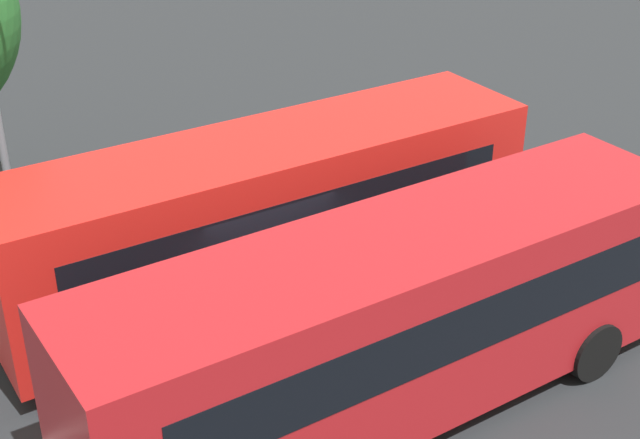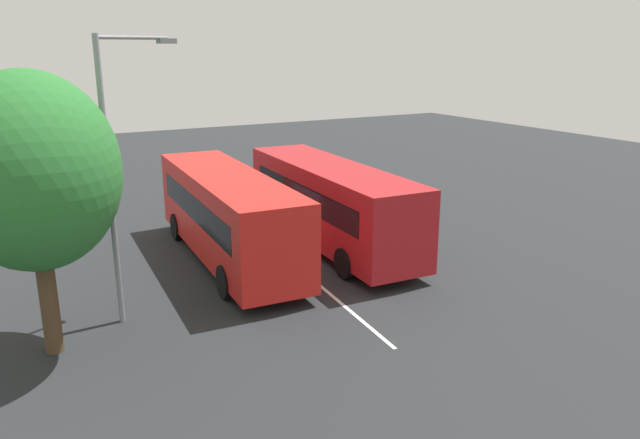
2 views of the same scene
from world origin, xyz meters
name	(u,v)px [view 1 (image 1 of 2)]	position (x,y,z in m)	size (l,w,h in m)	color
ground_plane	(298,352)	(0.00, 0.00, 0.00)	(73.78, 73.78, 0.00)	#232628
bus_far_left	(397,317)	(0.38, -2.11, 1.75)	(10.41, 2.99, 3.16)	#AD191E
bus_center_left	(270,211)	(0.73, 1.91, 1.75)	(10.43, 3.10, 3.16)	red
lane_stripe_outer_left	(298,352)	(0.00, 0.00, 0.00)	(15.56, 0.12, 0.01)	silver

